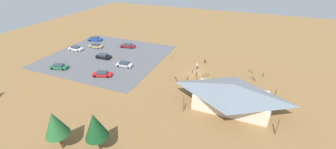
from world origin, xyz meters
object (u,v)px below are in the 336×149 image
(bicycle_red_lone_east, at_px, (176,79))
(car_maroon_by_curb, at_px, (128,46))
(car_tan_mid_lot, at_px, (96,46))
(car_white_inner_stall, at_px, (76,48))
(car_silver_back_corner, at_px, (124,64))
(car_black_second_row, at_px, (104,56))
(bicycle_green_edge_south, at_px, (196,74))
(bike_pavilion, at_px, (232,94))
(car_red_end_stall, at_px, (102,74))
(bicycle_black_by_bin, at_px, (253,79))
(car_green_far_end, at_px, (59,67))
(bicycle_white_yard_front, at_px, (192,71))
(car_blue_front_row, at_px, (95,39))
(pine_west, at_px, (55,124))
(bicycle_silver_lone_west, at_px, (187,79))
(bicycle_blue_near_sign, at_px, (212,80))
(bicycle_teal_yard_right, at_px, (206,75))
(visitor_crossing_yard, at_px, (197,66))
(bicycle_yellow_edge_north, at_px, (251,71))
(bicycle_orange_trailside, at_px, (195,82))
(trash_bin, at_px, (205,61))
(pine_midwest, at_px, (95,126))
(bicycle_purple_mid_cluster, at_px, (263,75))
(lot_sign, at_px, (171,55))

(bicycle_red_lone_east, relative_size, car_maroon_by_curb, 0.28)
(car_tan_mid_lot, bearing_deg, car_white_inner_stall, 45.01)
(car_silver_back_corner, distance_m, car_tan_mid_lot, 18.46)
(car_black_second_row, bearing_deg, bicycle_green_edge_south, -179.79)
(bike_pavilion, distance_m, car_silver_back_corner, 29.65)
(car_white_inner_stall, relative_size, car_red_end_stall, 0.91)
(bicycle_black_by_bin, xyz_separation_m, car_green_far_end, (47.77, 12.88, 0.33))
(bicycle_red_lone_east, xyz_separation_m, car_black_second_row, (23.85, -3.92, 0.39))
(bicycle_white_yard_front, xyz_separation_m, car_blue_front_row, (38.96, -10.13, 0.43))
(pine_west, xyz_separation_m, bicycle_white_yard_front, (-11.59, -31.11, -4.36))
(bicycle_green_edge_south, distance_m, car_blue_front_row, 41.89)
(bicycle_black_by_bin, xyz_separation_m, car_black_second_row, (41.06, 2.98, 0.38))
(bicycle_silver_lone_west, bearing_deg, bicycle_blue_near_sign, -162.27)
(bicycle_teal_yard_right, relative_size, car_red_end_stall, 0.29)
(pine_west, bearing_deg, car_tan_mid_lot, -57.79)
(bicycle_green_edge_south, relative_size, visitor_crossing_yard, 0.96)
(bicycle_blue_near_sign, relative_size, bicycle_silver_lone_west, 0.74)
(bike_pavilion, relative_size, bicycle_yellow_edge_north, 12.72)
(bike_pavilion, bearing_deg, car_maroon_by_curb, -29.55)
(car_blue_front_row, distance_m, car_white_inner_stall, 9.66)
(bicycle_green_edge_south, height_order, bicycle_white_yard_front, bicycle_green_edge_south)
(bicycle_red_lone_east, relative_size, bicycle_orange_trailside, 0.82)
(trash_bin, height_order, pine_midwest, pine_midwest)
(bicycle_orange_trailside, bearing_deg, bicycle_purple_mid_cluster, -146.36)
(bicycle_yellow_edge_north, distance_m, visitor_crossing_yard, 13.72)
(lot_sign, height_order, car_silver_back_corner, lot_sign)
(bike_pavilion, xyz_separation_m, lot_sign, (18.86, -16.65, -1.50))
(bicycle_black_by_bin, height_order, visitor_crossing_yard, visitor_crossing_yard)
(car_tan_mid_lot, distance_m, car_white_inner_stall, 6.16)
(pine_midwest, bearing_deg, bicycle_red_lone_east, -98.24)
(bicycle_purple_mid_cluster, distance_m, visitor_crossing_yard, 16.46)
(bike_pavilion, distance_m, bicycle_silver_lone_west, 13.02)
(bike_pavilion, xyz_separation_m, bicycle_green_edge_south, (9.39, -9.87, -2.52))
(bike_pavilion, distance_m, car_green_far_end, 43.97)
(car_black_second_row, bearing_deg, bicycle_red_lone_east, 170.67)
(bicycle_green_edge_south, bearing_deg, pine_west, 66.56)
(car_tan_mid_lot, relative_size, car_green_far_end, 0.97)
(pine_west, xyz_separation_m, bicycle_yellow_edge_north, (-25.44, -36.72, -4.34))
(car_red_end_stall, bearing_deg, bicycle_red_lone_east, -163.88)
(bicycle_orange_trailside, relative_size, car_maroon_by_curb, 0.34)
(bicycle_red_lone_east, relative_size, car_silver_back_corner, 0.32)
(bike_pavilion, bearing_deg, bicycle_yellow_edge_north, -100.54)
(lot_sign, bearing_deg, pine_midwest, 93.37)
(bicycle_purple_mid_cluster, height_order, car_red_end_stall, car_red_end_stall)
(bicycle_black_by_bin, height_order, car_white_inner_stall, car_white_inner_stall)
(pine_west, bearing_deg, bicycle_white_yard_front, -110.43)
(car_red_end_stall, bearing_deg, bike_pavilion, 178.49)
(bicycle_red_lone_east, height_order, car_maroon_by_curb, car_maroon_by_curb)
(car_silver_back_corner, bearing_deg, bicycle_white_yard_front, -168.18)
(bicycle_yellow_edge_north, relative_size, bicycle_blue_near_sign, 0.97)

